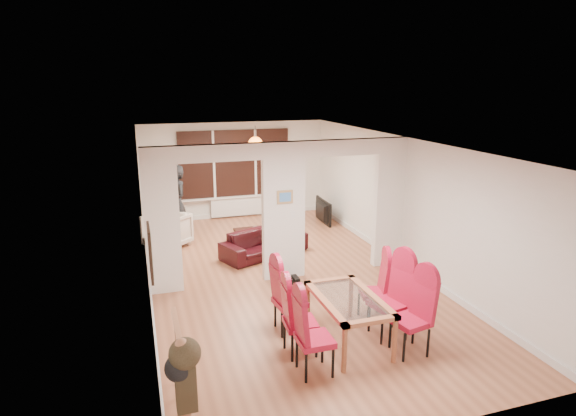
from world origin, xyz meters
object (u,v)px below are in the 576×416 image
coffee_table (256,234)px  bowl (255,228)px  dining_table (348,319)px  dining_chair_lb (300,318)px  bottle (264,224)px  dining_chair_lc (290,297)px  dining_chair_rc (374,288)px  person (177,204)px  armchair (167,230)px  sofa (264,243)px  television (320,211)px  dining_chair_la (315,334)px  dining_chair_rb (389,299)px  dining_chair_ra (410,315)px

coffee_table → bowl: bowl is taller
dining_table → bowl: bearing=91.6°
dining_chair_lb → bottle: bearing=85.1°
coffee_table → dining_chair_lc: bearing=-97.5°
dining_chair_rc → coffee_table: bearing=114.7°
dining_table → dining_chair_lc: dining_chair_lc is taller
person → bottle: bearing=61.8°
person → dining_chair_rc: bearing=12.5°
coffee_table → bowl: size_ratio=4.51×
dining_chair_lc → dining_chair_rc: bearing=-8.8°
dining_chair_rc → armchair: dining_chair_rc is taller
coffee_table → sofa: bearing=-95.0°
dining_chair_lb → coffee_table: dining_chair_lb is taller
bottle → dining_table: bearing=-90.7°
dining_chair_lc → sofa: dining_chair_lc is taller
dining_chair_lc → television: size_ratio=1.02×
dining_chair_la → dining_chair_lb: bearing=92.9°
dining_chair_la → armchair: dining_chair_la is taller
armchair → bowl: armchair is taller
dining_chair_lb → dining_chair_rc: 1.53m
dining_chair_lc → bowl: dining_chair_lc is taller
dining_chair_rc → bowl: size_ratio=4.68×
dining_table → dining_chair_rb: size_ratio=1.24×
dining_chair_la → dining_table: bearing=38.5°
dining_chair_lb → dining_chair_rc: (1.42, 0.58, -0.02)m
sofa → armchair: bearing=126.6°
dining_chair_la → bottle: (0.79, 5.48, -0.18)m
bowl → armchair: bearing=179.0°
dining_chair_lb → coffee_table: size_ratio=1.07×
dining_chair_lc → dining_chair_rc: size_ratio=1.05×
sofa → armchair: size_ratio=2.23×
armchair → bowl: (2.03, -0.03, -0.13)m
television → coffee_table: (-1.94, -0.77, -0.19)m
dining_table → armchair: armchair is taller
dining_chair_lc → dining_chair_rc: 1.36m
dining_chair_rb → dining_chair_ra: bearing=-97.3°
bowl → person: bearing=167.9°
dining_chair_ra → dining_table: bearing=130.1°
dining_chair_lc → armchair: bearing=101.9°
dining_chair_rc → bowl: 4.55m
armchair → television: armchair is taller
dining_chair_rb → person: 5.95m
dining_chair_lc → bowl: 4.46m
dining_chair_lc → sofa: (0.48, 3.27, -0.27)m
dining_chair_rc → sofa: size_ratio=0.54×
bowl → television: bearing=22.2°
dining_chair_lb → bottle: size_ratio=3.87×
bottle → dining_chair_rb: bearing=-83.5°
bottle → bowl: (-0.20, 0.07, -0.11)m
dining_chair_lb → bowl: bearing=87.4°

